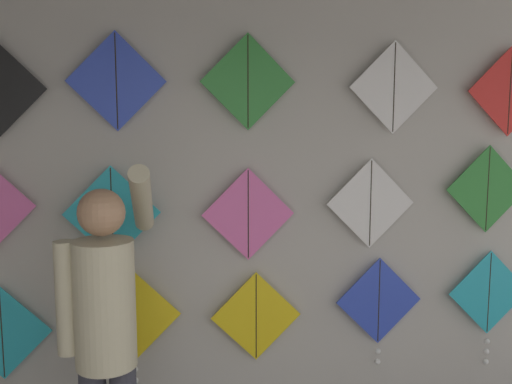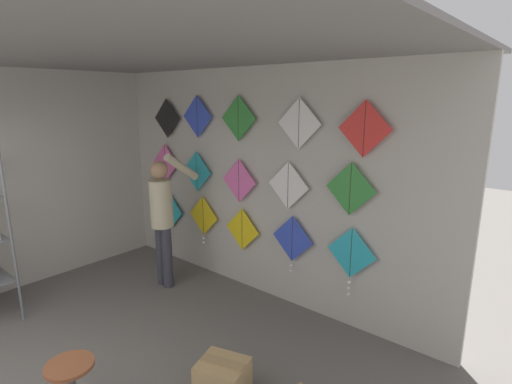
{
  "view_description": "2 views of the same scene",
  "coord_description": "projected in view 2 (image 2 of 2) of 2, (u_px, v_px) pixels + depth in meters",
  "views": [
    {
      "loc": [
        -0.5,
        -0.01,
        2.01
      ],
      "look_at": [
        -0.04,
        3.05,
        1.59
      ],
      "focal_mm": 40.0,
      "sensor_mm": 36.0,
      "label": 1
    },
    {
      "loc": [
        3.26,
        -0.32,
        2.45
      ],
      "look_at": [
        0.43,
        3.05,
        1.4
      ],
      "focal_mm": 28.0,
      "sensor_mm": 36.0,
      "label": 2
    }
  ],
  "objects": [
    {
      "name": "kite_6",
      "position": [
        197.0,
        172.0,
        5.49
      ],
      "size": [
        0.55,
        0.01,
        0.55
      ],
      "color": "#28B2C6"
    },
    {
      "name": "kite_2",
      "position": [
        242.0,
        229.0,
        5.12
      ],
      "size": [
        0.55,
        0.01,
        0.55
      ],
      "color": "yellow"
    },
    {
      "name": "stool",
      "position": [
        70.0,
        375.0,
        3.02
      ],
      "size": [
        0.36,
        0.36,
        0.49
      ],
      "color": "#4C4C51",
      "rests_on": "ground"
    },
    {
      "name": "kite_3",
      "position": [
        292.0,
        241.0,
        4.62
      ],
      "size": [
        0.55,
        0.04,
        0.69
      ],
      "color": "blue"
    },
    {
      "name": "kite_5",
      "position": [
        165.0,
        163.0,
        5.91
      ],
      "size": [
        0.55,
        0.01,
        0.55
      ],
      "color": "pink"
    },
    {
      "name": "back_panel",
      "position": [
        247.0,
        182.0,
        5.04
      ],
      "size": [
        5.28,
        0.06,
        2.8
      ],
      "primitive_type": "cube",
      "color": "#BCB7AD",
      "rests_on": "ground"
    },
    {
      "name": "kite_13",
      "position": [
        299.0,
        124.0,
        4.27
      ],
      "size": [
        0.55,
        0.01,
        0.55
      ],
      "color": "white"
    },
    {
      "name": "left_panel",
      "position": [
        29.0,
        179.0,
        5.19
      ],
      "size": [
        0.06,
        4.15,
        2.8
      ],
      "primitive_type": "cube",
      "color": "#BCB7AD",
      "rests_on": "ground"
    },
    {
      "name": "kite_12",
      "position": [
        238.0,
        118.0,
        4.82
      ],
      "size": [
        0.55,
        0.01,
        0.55
      ],
      "color": "#338C38"
    },
    {
      "name": "shopkeeper",
      "position": [
        163.0,
        212.0,
        5.12
      ],
      "size": [
        0.45,
        0.61,
        1.78
      ],
      "rotation": [
        0.0,
        0.0,
        -0.06
      ],
      "color": "#383842",
      "rests_on": "ground"
    },
    {
      "name": "kite_14",
      "position": [
        365.0,
        129.0,
        3.81
      ],
      "size": [
        0.55,
        0.01,
        0.55
      ],
      "color": "red"
    },
    {
      "name": "kite_7",
      "position": [
        239.0,
        181.0,
        5.0
      ],
      "size": [
        0.55,
        0.01,
        0.55
      ],
      "color": "pink"
    },
    {
      "name": "kite_11",
      "position": [
        197.0,
        117.0,
        5.28
      ],
      "size": [
        0.55,
        0.01,
        0.55
      ],
      "color": "blue"
    },
    {
      "name": "kite_0",
      "position": [
        170.0,
        213.0,
        6.05
      ],
      "size": [
        0.55,
        0.04,
        0.76
      ],
      "color": "#28B2C6"
    },
    {
      "name": "kite_4",
      "position": [
        351.0,
        257.0,
        4.15
      ],
      "size": [
        0.55,
        0.04,
        0.76
      ],
      "color": "#28B2C6"
    },
    {
      "name": "kite_10",
      "position": [
        167.0,
        118.0,
        5.7
      ],
      "size": [
        0.55,
        0.01,
        0.55
      ],
      "color": "black"
    },
    {
      "name": "ceiling_slab",
      "position": [
        115.0,
        53.0,
        3.44
      ],
      "size": [
        5.28,
        4.15,
        0.04
      ],
      "primitive_type": "cube",
      "color": "gray"
    },
    {
      "name": "kite_8",
      "position": [
        288.0,
        185.0,
        4.52
      ],
      "size": [
        0.55,
        0.01,
        0.55
      ],
      "color": "white"
    },
    {
      "name": "kite_1",
      "position": [
        203.0,
        218.0,
        5.57
      ],
      "size": [
        0.55,
        0.04,
        0.69
      ],
      "color": "yellow"
    },
    {
      "name": "kite_9",
      "position": [
        350.0,
        189.0,
        4.02
      ],
      "size": [
        0.55,
        0.01,
        0.55
      ],
      "color": "#338C38"
    },
    {
      "name": "cardboard_box",
      "position": [
        223.0,
        378.0,
        3.34
      ],
      "size": [
        0.48,
        0.44,
        0.31
      ],
      "rotation": [
        0.0,
        0.0,
        0.3
      ],
      "color": "tan",
      "rests_on": "ground"
    }
  ]
}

